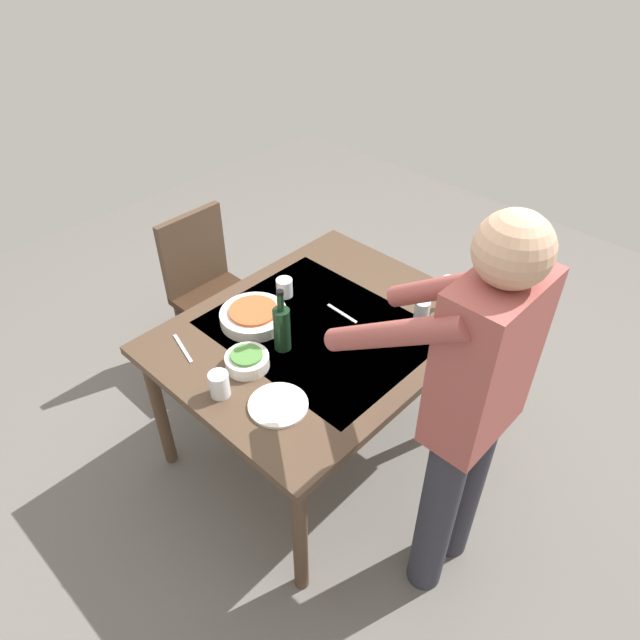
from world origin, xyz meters
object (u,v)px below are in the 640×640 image
serving_bowl_pasta (254,316)px  dinner_plate_near (278,405)px  water_cup_far_left (219,384)px  dining_table (320,342)px  wine_glass_right (482,292)px  person_server (469,406)px  side_bowl_salad (247,360)px  chair_near (208,283)px  water_cup_near_left (284,288)px  water_cup_near_right (422,311)px  wine_bottle (282,327)px  wine_glass_left (449,287)px

serving_bowl_pasta → dinner_plate_near: bearing=58.5°
water_cup_far_left → dinner_plate_near: 0.24m
dining_table → wine_glass_right: wine_glass_right is taller
wine_glass_right → water_cup_far_left: bearing=-21.3°
person_server → side_bowl_salad: bearing=-73.3°
wine_glass_right → water_cup_far_left: (1.14, -0.45, -0.05)m
chair_near → side_bowl_salad: chair_near is taller
water_cup_near_left → water_cup_near_right: water_cup_near_right is taller
wine_bottle → side_bowl_salad: 0.19m
water_cup_far_left → dining_table: bearing=179.1°
chair_near → wine_glass_right: 1.49m
wine_glass_left → dining_table: bearing=-30.4°
wine_bottle → wine_glass_right: 0.92m
wine_glass_left → water_cup_near_left: bearing=-52.7°
water_cup_near_left → serving_bowl_pasta: 0.24m
wine_glass_right → water_cup_near_left: bearing=-54.1°
wine_glass_left → water_cup_near_left: wine_glass_left is taller
water_cup_near_left → water_cup_far_left: (0.61, 0.28, 0.01)m
wine_glass_right → side_bowl_salad: 1.08m
water_cup_far_left → side_bowl_salad: (-0.17, -0.04, -0.02)m
person_server → water_cup_far_left: 0.92m
chair_near → wine_glass_right: chair_near is taller
wine_glass_right → serving_bowl_pasta: (0.76, -0.68, -0.07)m
dining_table → side_bowl_salad: bearing=-7.7°
person_server → dinner_plate_near: (0.32, -0.60, -0.20)m
dinner_plate_near → person_server: bearing=117.9°
water_cup_near_left → dinner_plate_near: (0.50, 0.49, -0.04)m
wine_bottle → water_cup_near_right: wine_bottle is taller
wine_glass_right → water_cup_near_left: wine_glass_right is taller
wine_glass_right → dinner_plate_near: wine_glass_right is taller
dining_table → water_cup_far_left: size_ratio=12.84×
serving_bowl_pasta → water_cup_near_left: bearing=-169.3°
side_bowl_salad → water_cup_far_left: bearing=13.5°
side_bowl_salad → dinner_plate_near: size_ratio=0.78×
wine_bottle → water_cup_near_left: (-0.26, -0.26, -0.07)m
water_cup_near_left → chair_near: bearing=-89.5°
chair_near → serving_bowl_pasta: (0.23, 0.67, 0.27)m
water_cup_near_right → serving_bowl_pasta: (0.52, -0.53, -0.02)m
person_server → side_bowl_salad: size_ratio=9.38×
dining_table → wine_glass_left: wine_glass_left is taller
wine_bottle → wine_glass_left: wine_bottle is taller
dining_table → wine_glass_right: size_ratio=8.90×
dining_table → wine_glass_left: (-0.52, 0.31, 0.18)m
serving_bowl_pasta → wine_bottle: bearing=81.7°
wine_glass_left → water_cup_near_left: (0.46, -0.60, -0.06)m
wine_glass_left → side_bowl_salad: (0.90, -0.36, -0.07)m
wine_glass_left → water_cup_near_right: bearing=-6.9°
water_cup_far_left → side_bowl_salad: 0.18m
water_cup_near_left → serving_bowl_pasta: (0.23, 0.04, -0.01)m
water_cup_near_right → serving_bowl_pasta: size_ratio=0.34×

